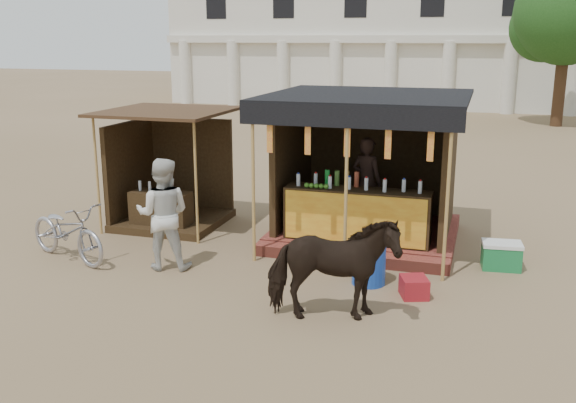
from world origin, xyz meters
The scene contains 11 objects.
ground centered at (0.00, 0.00, 0.00)m, with size 120.00×120.00×0.00m, color #846B4C.
main_stall centered at (1.00, 3.36, 1.03)m, with size 3.60×3.61×2.78m.
secondary_stall centered at (-3.17, 3.24, 0.85)m, with size 2.40×2.40×2.38m.
cow centered at (1.25, -0.41, 0.74)m, with size 0.80×1.76×1.49m, color black.
motorbike centered at (-3.71, 0.65, 0.52)m, with size 0.69×1.97×1.04m, color #9E9EA7.
bystander centered at (-1.91, 0.79, 0.94)m, with size 0.91×0.71×1.88m, color silver.
blue_barrel centered at (1.49, 1.09, 0.36)m, with size 0.53×0.53×0.71m, color #1742AD.
red_crate centered at (2.24, 0.76, 0.15)m, with size 0.38×0.42×0.30m, color maroon.
cooler centered at (3.49, 2.42, 0.23)m, with size 0.68×0.51×0.46m.
background_building centered at (-2.00, 29.94, 3.98)m, with size 26.00×7.45×8.18m.
tree centered at (5.81, 22.14, 4.63)m, with size 4.50×4.40×7.00m.
Camera 1 is at (3.10, -8.36, 3.77)m, focal length 40.00 mm.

